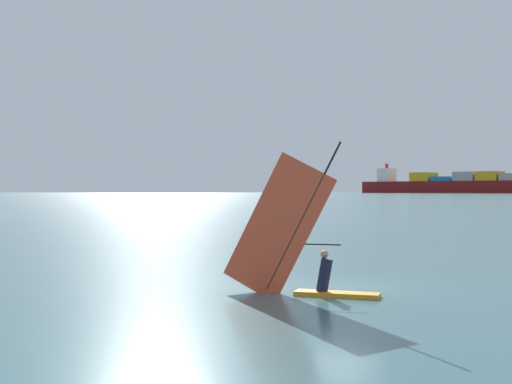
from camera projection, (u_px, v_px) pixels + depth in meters
The scene contains 3 objects.
ground_plane at pixel (334, 286), 20.75m from camera, with size 4000.00×4000.00×0.00m, color #386066.
windsurfer at pixel (302, 252), 19.07m from camera, with size 4.33×1.75×4.49m.
cargo_ship at pixel (451, 184), 796.99m from camera, with size 216.06×40.44×35.81m.
Camera 1 is at (10.80, -17.86, 2.88)m, focal length 48.52 mm.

